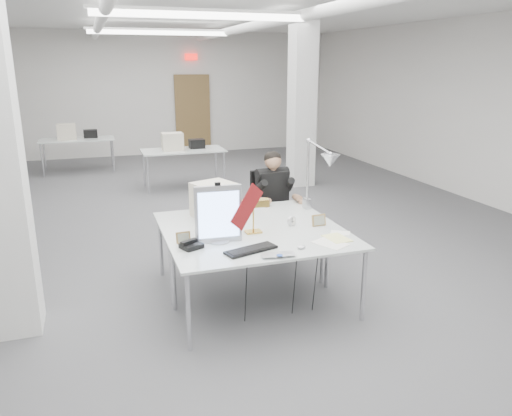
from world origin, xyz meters
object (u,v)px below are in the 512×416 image
(desk_main, at_px, (267,244))
(bankers_lamp, at_px, (253,218))
(seated_person, at_px, (273,186))
(beige_monitor, at_px, (214,200))
(laptop, at_px, (280,257))
(office_chair, at_px, (271,216))
(architect_lamp, at_px, (317,177))
(desk_phone, at_px, (191,246))
(monitor, at_px, (218,214))

(desk_main, xyz_separation_m, bankers_lamp, (-0.03, 0.33, 0.17))
(seated_person, height_order, beige_monitor, seated_person)
(laptop, relative_size, bankers_lamp, 0.98)
(desk_main, bearing_deg, office_chair, 68.62)
(office_chair, height_order, architect_lamp, architect_lamp)
(seated_person, distance_m, beige_monitor, 1.08)
(desk_main, height_order, seated_person, seated_person)
(bankers_lamp, distance_m, desk_phone, 0.73)
(desk_main, distance_m, seated_person, 1.70)
(beige_monitor, xyz_separation_m, architect_lamp, (1.11, -0.29, 0.24))
(seated_person, xyz_separation_m, laptop, (-0.66, -1.97, -0.13))
(office_chair, distance_m, laptop, 2.14)
(office_chair, relative_size, architect_lamp, 1.12)
(bankers_lamp, xyz_separation_m, desk_phone, (-0.68, -0.24, -0.13))
(bankers_lamp, bearing_deg, architect_lamp, 24.67)
(desk_main, bearing_deg, bankers_lamp, 94.61)
(monitor, height_order, laptop, monitor)
(desk_main, height_order, monitor, monitor)
(monitor, height_order, architect_lamp, architect_lamp)
(office_chair, xyz_separation_m, desk_phone, (-1.34, -1.53, 0.30))
(office_chair, bearing_deg, bankers_lamp, -120.94)
(desk_phone, bearing_deg, bankers_lamp, -4.63)
(bankers_lamp, bearing_deg, beige_monitor, 111.59)
(monitor, distance_m, bankers_lamp, 0.44)
(monitor, distance_m, laptop, 0.75)
(architect_lamp, bearing_deg, laptop, -122.56)
(office_chair, height_order, beige_monitor, beige_monitor)
(monitor, relative_size, beige_monitor, 1.37)
(seated_person, relative_size, desk_phone, 5.31)
(laptop, distance_m, bankers_lamp, 0.74)
(office_chair, xyz_separation_m, laptop, (-0.66, -2.02, 0.29))
(laptop, relative_size, architect_lamp, 0.35)
(monitor, bearing_deg, seated_person, 56.21)
(office_chair, height_order, laptop, office_chair)
(seated_person, xyz_separation_m, desk_phone, (-1.34, -1.48, -0.12))
(monitor, xyz_separation_m, laptop, (0.40, -0.58, -0.26))
(desk_main, relative_size, monitor, 3.26)
(desk_phone, height_order, beige_monitor, beige_monitor)
(monitor, height_order, beige_monitor, monitor)
(laptop, xyz_separation_m, beige_monitor, (-0.25, 1.39, 0.18))
(monitor, xyz_separation_m, architect_lamp, (1.26, 0.53, 0.15))
(bankers_lamp, bearing_deg, seated_person, 63.19)
(seated_person, height_order, bankers_lamp, seated_person)
(office_chair, bearing_deg, monitor, -130.03)
(beige_monitor, bearing_deg, desk_main, -95.18)
(desk_main, height_order, beige_monitor, beige_monitor)
(desk_phone, bearing_deg, beige_monitor, 40.22)
(seated_person, bearing_deg, monitor, -131.00)
(architect_lamp, bearing_deg, monitor, -152.00)
(desk_phone, relative_size, architect_lamp, 0.21)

